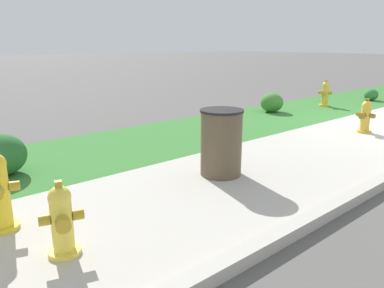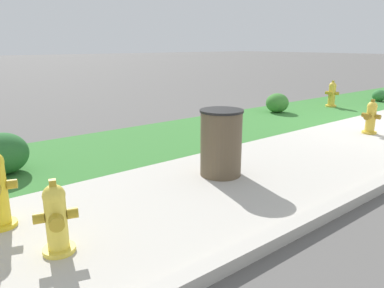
{
  "view_description": "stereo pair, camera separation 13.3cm",
  "coord_description": "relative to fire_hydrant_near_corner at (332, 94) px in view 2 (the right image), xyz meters",
  "views": [
    {
      "loc": [
        -8.35,
        -3.06,
        1.71
      ],
      "look_at": [
        -5.14,
        0.64,
        0.4
      ],
      "focal_mm": 35.0,
      "sensor_mm": 36.0,
      "label": 1
    },
    {
      "loc": [
        -8.25,
        -3.14,
        1.71
      ],
      "look_at": [
        -5.14,
        0.64,
        0.4
      ],
      "focal_mm": 35.0,
      "sensor_mm": 36.0,
      "label": 2
    }
  ],
  "objects": [
    {
      "name": "trash_bin",
      "position": [
        -6.31,
        -2.15,
        0.1
      ],
      "size": [
        0.57,
        0.57,
        0.89
      ],
      "color": "brown",
      "rests_on": "ground"
    },
    {
      "name": "shrub_bush_mid_verge",
      "position": [
        -1.89,
        0.4,
        -0.1
      ],
      "size": [
        0.58,
        0.58,
        0.49
      ],
      "color": "#3D7F33",
      "rests_on": "ground"
    },
    {
      "name": "fire_hydrant_near_corner",
      "position": [
        0.0,
        0.0,
        0.0
      ],
      "size": [
        0.35,
        0.38,
        0.73
      ],
      "rotation": [
        0.0,
        0.0,
        1.78
      ],
      "color": "gold",
      "rests_on": "ground"
    },
    {
      "name": "grass_verge",
      "position": [
        -1.38,
        0.01,
        -0.35
      ],
      "size": [
        18.0,
        2.45,
        0.01
      ],
      "primitive_type": "cube",
      "color": "#387A33",
      "rests_on": "ground"
    },
    {
      "name": "fire_hydrant_far_end",
      "position": [
        -2.4,
        -2.26,
        -0.02
      ],
      "size": [
        0.33,
        0.36,
        0.68
      ],
      "rotation": [
        0.0,
        0.0,
        1.56
      ],
      "color": "gold",
      "rests_on": "ground"
    },
    {
      "name": "fire_hydrant_across_street",
      "position": [
        -8.71,
        -2.69,
        -0.04
      ],
      "size": [
        0.37,
        0.33,
        0.66
      ],
      "rotation": [
        0.0,
        0.0,
        2.84
      ],
      "color": "yellow",
      "rests_on": "ground"
    },
    {
      "name": "shrub_bush_near_lamp",
      "position": [
        2.1,
        -0.37,
        -0.17
      ],
      "size": [
        0.42,
        0.42,
        0.35
      ],
      "color": "#337538",
      "rests_on": "ground"
    },
    {
      "name": "shrub_bush_far_verge",
      "position": [
        -8.53,
        -0.22,
        -0.07
      ],
      "size": [
        0.66,
        0.66,
        0.56
      ],
      "color": "#28662D",
      "rests_on": "ground"
    }
  ]
}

